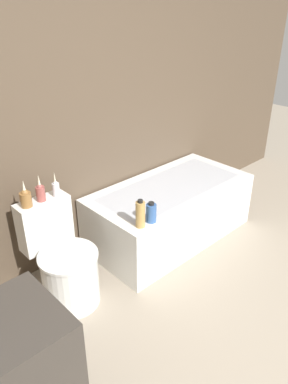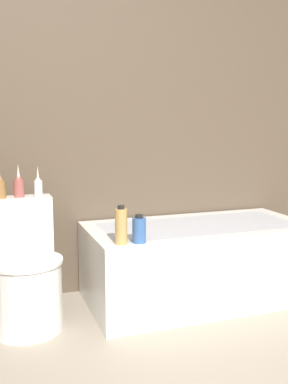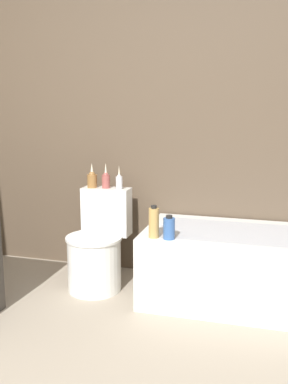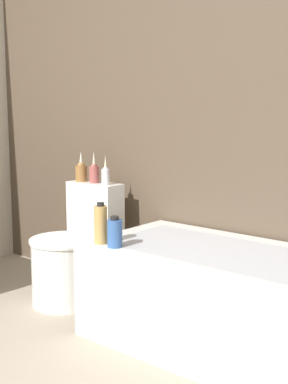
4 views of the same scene
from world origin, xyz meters
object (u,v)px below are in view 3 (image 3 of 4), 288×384
Objects in this scene: vase_silver at (106,180)px; vase_gold at (92,179)px; vase_bronze at (119,181)px; shampoo_bottle_tall at (154,222)px; toilet at (98,250)px; bathtub at (250,267)px; shampoo_bottle_short at (169,228)px.

vase_gold is at bearing -177.31° from vase_silver.
vase_bronze is 0.64m from shampoo_bottle_tall.
vase_bronze is at bearing 59.33° from toilet.
toilet is at bearing -60.23° from vase_gold.
bathtub is 1.20m from vase_bronze.
vase_bronze is at bearing 170.88° from bathtub.
toilet reaches higher than shampoo_bottle_tall.
vase_gold reaches higher than bathtub.
shampoo_bottle_short is (-0.54, -0.30, 0.33)m from bathtub.
vase_silver is (0.00, 0.21, 0.52)m from toilet.
shampoo_bottle_short is at bearing -151.09° from bathtub.
shampoo_bottle_short is at bearing -42.16° from vase_bronze.
vase_gold is (-0.12, 0.21, 0.52)m from toilet.
vase_bronze is at bearing -1.77° from vase_gold.
vase_bronze reaches higher than shampoo_bottle_tall.
toilet is 0.75m from shampoo_bottle_short.
bathtub is at bearing -9.12° from vase_bronze.
vase_silver reaches higher than shampoo_bottle_short.
shampoo_bottle_short reaches higher than bathtub.
shampoo_bottle_short is (0.75, -0.47, -0.22)m from vase_gold.
shampoo_bottle_short is (0.63, -0.27, 0.30)m from toilet.
vase_bronze is 0.73m from shampoo_bottle_short.
vase_bronze is (0.12, -0.01, -0.01)m from vase_silver.
bathtub is at bearing -7.80° from vase_gold.
shampoo_bottle_tall is (0.52, -0.47, -0.19)m from vase_silver.
vase_silver is at bearing 137.87° from shampoo_bottle_tall.
toilet is 0.57m from vase_bronze.
vase_silver is at bearing 173.80° from vase_bronze.
vase_bronze is at bearing -6.20° from vase_silver.
vase_gold reaches higher than toilet.
shampoo_bottle_tall is at bearing 177.57° from shampoo_bottle_short.
vase_silver is 1.24× the size of shampoo_bottle_short.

